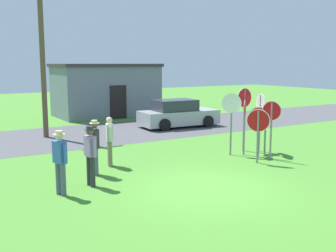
# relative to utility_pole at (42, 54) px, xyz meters

# --- Properties ---
(ground_plane) EXTENTS (80.00, 80.00, 0.00)m
(ground_plane) POSITION_rel_utility_pole_xyz_m (1.76, -10.28, -3.88)
(ground_plane) COLOR #47842D
(street_asphalt) EXTENTS (60.00, 6.40, 0.01)m
(street_asphalt) POSITION_rel_utility_pole_xyz_m (1.76, -0.37, -3.88)
(street_asphalt) COLOR #4C4C51
(street_asphalt) RESTS_ON ground
(building_background) EXTENTS (6.61, 4.03, 3.44)m
(building_background) POSITION_rel_utility_pole_xyz_m (5.59, 5.94, -2.16)
(building_background) COLOR slate
(building_background) RESTS_ON ground
(utility_pole) EXTENTS (1.80, 0.24, 7.41)m
(utility_pole) POSITION_rel_utility_pole_xyz_m (0.00, 0.00, 0.00)
(utility_pole) COLOR brown
(utility_pole) RESTS_ON ground
(parked_car_on_street) EXTENTS (4.41, 2.24, 1.51)m
(parked_car_on_street) POSITION_rel_utility_pole_xyz_m (7.02, -0.65, -3.20)
(parked_car_on_street) COLOR #A5A8AD
(parked_car_on_street) RESTS_ON ground
(stop_sign_center_cluster) EXTENTS (0.78, 0.08, 2.51)m
(stop_sign_center_cluster) POSITION_rel_utility_pole_xyz_m (5.93, -7.16, -2.16)
(stop_sign_center_cluster) COLOR slate
(stop_sign_center_cluster) RESTS_ON ground
(stop_sign_low_front) EXTENTS (0.42, 0.55, 1.94)m
(stop_sign_low_front) POSITION_rel_utility_pole_xyz_m (6.23, -8.04, -2.57)
(stop_sign_low_front) COLOR slate
(stop_sign_low_front) RESTS_ON ground
(stop_sign_rear_left) EXTENTS (0.47, 0.41, 2.10)m
(stop_sign_rear_left) POSITION_rel_utility_pole_xyz_m (5.46, -7.71, -2.49)
(stop_sign_rear_left) COLOR slate
(stop_sign_rear_left) RESTS_ON ground
(stop_sign_tallest) EXTENTS (0.42, 0.78, 1.88)m
(stop_sign_tallest) POSITION_rel_utility_pole_xyz_m (5.71, -8.23, -2.61)
(stop_sign_tallest) COLOR slate
(stop_sign_tallest) RESTS_ON ground
(stop_sign_nearest) EXTENTS (0.57, 0.54, 2.35)m
(stop_sign_nearest) POSITION_rel_utility_pole_xyz_m (5.05, -7.42, -2.28)
(stop_sign_nearest) COLOR slate
(stop_sign_nearest) RESTS_ON ground
(stop_sign_far_back) EXTENTS (0.58, 0.64, 1.92)m
(stop_sign_far_back) POSITION_rel_utility_pole_xyz_m (4.97, -8.93, -2.58)
(stop_sign_far_back) COLOR slate
(stop_sign_far_back) RESTS_ON ground
(stop_sign_leaning_right) EXTENTS (0.30, 0.65, 2.14)m
(stop_sign_leaning_right) POSITION_rel_utility_pole_xyz_m (5.75, -8.80, -2.43)
(stop_sign_leaning_right) COLOR slate
(stop_sign_leaning_right) RESTS_ON ground
(stop_sign_rear_right) EXTENTS (0.28, 0.77, 2.32)m
(stop_sign_rear_right) POSITION_rel_utility_pole_xyz_m (6.39, -7.57, -2.29)
(stop_sign_rear_right) COLOR slate
(stop_sign_rear_right) RESTS_ON ground
(person_in_blue) EXTENTS (0.32, 0.57, 1.74)m
(person_in_blue) POSITION_rel_utility_pole_xyz_m (-0.95, -8.41, -2.90)
(person_in_blue) COLOR #2D2D33
(person_in_blue) RESTS_ON ground
(person_holding_notes) EXTENTS (0.32, 0.56, 1.74)m
(person_holding_notes) POSITION_rel_utility_pole_xyz_m (-0.41, -7.37, -2.90)
(person_holding_notes) COLOR #4C5670
(person_holding_notes) RESTS_ON ground
(person_in_teal) EXTENTS (0.32, 0.55, 1.74)m
(person_in_teal) POSITION_rel_utility_pole_xyz_m (-1.92, -8.74, -2.90)
(person_in_teal) COLOR #4C5670
(person_in_teal) RESTS_ON ground
(person_on_left) EXTENTS (0.32, 0.55, 1.69)m
(person_on_left) POSITION_rel_utility_pole_xyz_m (0.42, -6.60, -2.93)
(person_on_left) COLOR #7A6B56
(person_on_left) RESTS_ON ground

